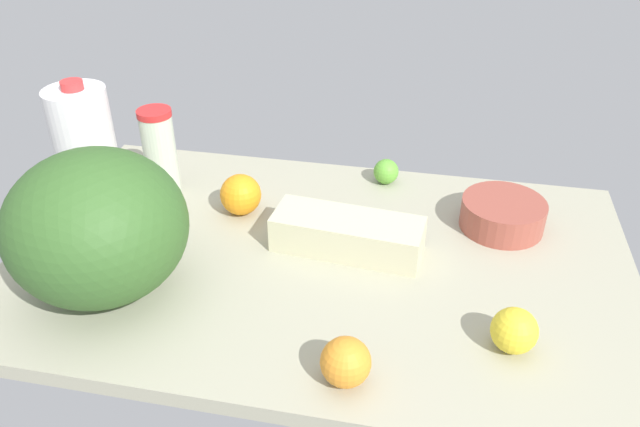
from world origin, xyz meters
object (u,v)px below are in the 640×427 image
at_px(egg_carton, 348,234).
at_px(lemon_far_back, 514,331).
at_px(tumbler_cup, 160,153).
at_px(orange_by_jug, 346,362).
at_px(milk_jug, 86,150).
at_px(mixing_bowl, 503,214).
at_px(lime_near_front, 386,172).
at_px(orange_loose, 241,195).
at_px(watermelon, 97,227).

distance_m(egg_carton, lemon_far_back, 0.37).
bearing_deg(tumbler_cup, egg_carton, -17.15).
bearing_deg(orange_by_jug, milk_jug, 147.68).
relative_size(mixing_bowl, lime_near_front, 2.95).
xyz_separation_m(egg_carton, orange_loose, (-0.25, 0.09, 0.01)).
bearing_deg(tumbler_cup, orange_loose, -13.23).
height_order(egg_carton, orange_by_jug, orange_by_jug).
height_order(lime_near_front, lemon_far_back, lemon_far_back).
height_order(egg_carton, lime_near_front, egg_carton).
relative_size(egg_carton, milk_jug, 1.01).
bearing_deg(orange_by_jug, orange_loose, 124.90).
relative_size(egg_carton, lime_near_front, 5.01).
height_order(watermelon, orange_by_jug, watermelon).
bearing_deg(tumbler_cup, milk_jug, -145.63).
bearing_deg(egg_carton, watermelon, -147.57).
bearing_deg(mixing_bowl, lemon_far_back, -89.75).
height_order(tumbler_cup, mixing_bowl, tumbler_cup).
bearing_deg(egg_carton, orange_by_jug, -75.57).
distance_m(tumbler_cup, orange_by_jug, 0.69).
distance_m(mixing_bowl, orange_by_jug, 0.54).
distance_m(watermelon, milk_jug, 0.30).
height_order(mixing_bowl, lemon_far_back, lemon_far_back).
bearing_deg(orange_loose, lime_near_front, 33.27).
distance_m(egg_carton, milk_jug, 0.58).
height_order(watermelon, tumbler_cup, watermelon).
height_order(mixing_bowl, orange_by_jug, orange_by_jug).
distance_m(mixing_bowl, lemon_far_back, 0.36).
relative_size(milk_jug, orange_by_jug, 3.70).
bearing_deg(milk_jug, lemon_far_back, -17.22).
height_order(orange_by_jug, lemon_far_back, orange_by_jug).
bearing_deg(milk_jug, watermelon, -57.77).
relative_size(orange_by_jug, lime_near_front, 1.33).
height_order(watermelon, orange_loose, watermelon).
bearing_deg(lemon_far_back, orange_by_jug, -154.28).
xyz_separation_m(watermelon, mixing_bowl, (0.71, 0.35, -0.10)).
bearing_deg(orange_by_jug, watermelon, 163.59).
xyz_separation_m(egg_carton, lemon_far_back, (0.30, -0.22, 0.00)).
relative_size(egg_carton, watermelon, 0.94).
bearing_deg(orange_by_jug, mixing_bowl, 62.52).
bearing_deg(egg_carton, lemon_far_back, -29.86).
bearing_deg(lime_near_front, orange_by_jug, -89.31).
xyz_separation_m(watermelon, orange_by_jug, (0.46, -0.13, -0.09)).
bearing_deg(lemon_far_back, orange_loose, 150.84).
distance_m(lime_near_front, lemon_far_back, 0.56).
height_order(tumbler_cup, orange_by_jug, tumbler_cup).
distance_m(egg_carton, lime_near_front, 0.29).
xyz_separation_m(watermelon, orange_loose, (0.16, 0.29, -0.09)).
bearing_deg(lemon_far_back, egg_carton, 144.52).
distance_m(egg_carton, watermelon, 0.46).
height_order(orange_loose, lemon_far_back, orange_loose).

